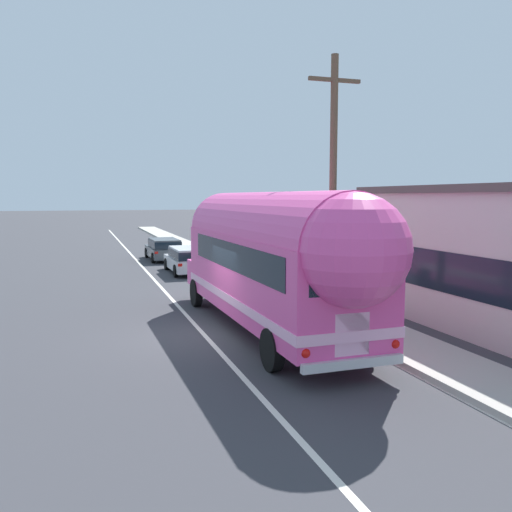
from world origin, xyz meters
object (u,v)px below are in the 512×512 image
object	(u,v)px
utility_pole	(333,183)
car_lead	(189,258)
painted_bus	(274,256)
car_second	(164,248)

from	to	relation	value
utility_pole	car_lead	xyz separation A→B (m)	(-2.54, 11.53, -3.63)
painted_bus	car_second	world-z (taller)	painted_bus
car_lead	car_second	distance (m)	6.26
utility_pole	car_second	bearing A→B (deg)	99.34
utility_pole	car_lead	distance (m)	12.36
car_lead	car_second	xyz separation A→B (m)	(-0.38, 6.25, -0.01)
painted_bus	car_second	bearing A→B (deg)	90.67
utility_pole	painted_bus	bearing A→B (deg)	-146.43
car_lead	car_second	world-z (taller)	same
car_lead	car_second	bearing A→B (deg)	93.50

